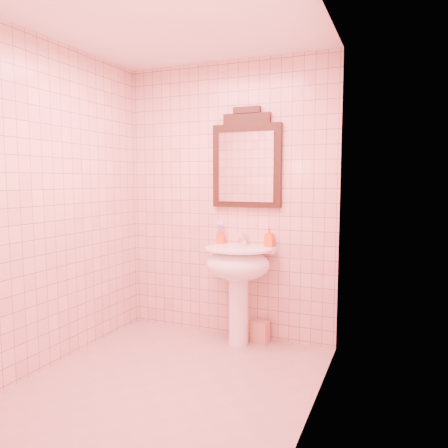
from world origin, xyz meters
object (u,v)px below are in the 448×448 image
at_px(mirror, 247,161).
at_px(toothbrush_cup, 220,238).
at_px(towel, 260,331).
at_px(soap_dispenser, 269,237).
at_px(pedestal_sink, 238,271).

xyz_separation_m(mirror, toothbrush_cup, (-0.24, -0.03, -0.69)).
relative_size(toothbrush_cup, towel, 0.94).
height_order(soap_dispenser, towel, soap_dispenser).
bearing_deg(pedestal_sink, mirror, 90.00).
height_order(mirror, soap_dispenser, mirror).
bearing_deg(pedestal_sink, toothbrush_cup, 144.22).
relative_size(pedestal_sink, towel, 4.53).
bearing_deg(toothbrush_cup, towel, -4.84).
height_order(toothbrush_cup, towel, toothbrush_cup).
xyz_separation_m(pedestal_sink, mirror, (0.00, 0.20, 0.95)).
bearing_deg(soap_dispenser, mirror, 174.80).
xyz_separation_m(toothbrush_cup, towel, (0.40, -0.03, -0.82)).
distance_m(pedestal_sink, soap_dispenser, 0.40).
distance_m(mirror, toothbrush_cup, 0.73).
distance_m(pedestal_sink, toothbrush_cup, 0.39).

